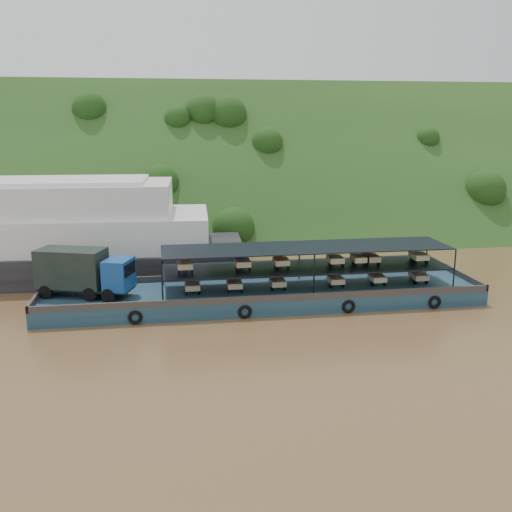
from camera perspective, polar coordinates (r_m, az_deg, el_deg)
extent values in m
plane|color=brown|center=(46.67, 3.01, -4.58)|extent=(160.00, 160.00, 0.00)
cube|color=#1B3C16|center=(81.24, -2.21, 3.19)|extent=(140.00, 39.60, 39.60)
cube|color=#143248|center=(46.12, 0.75, -4.00)|extent=(35.00, 7.00, 1.20)
cube|color=#592D19|center=(49.10, 0.09, -1.88)|extent=(35.00, 0.20, 0.50)
cube|color=#592D19|center=(42.67, 1.52, -4.26)|extent=(35.00, 0.20, 0.50)
cube|color=#592D19|center=(51.62, 20.18, -1.96)|extent=(0.20, 7.00, 0.50)
cube|color=#592D19|center=(46.36, -21.01, -3.73)|extent=(0.20, 7.00, 0.50)
torus|color=black|center=(42.25, -11.99, -6.03)|extent=(1.06, 0.26, 1.06)
torus|color=black|center=(42.52, -1.11, -5.61)|extent=(1.06, 0.26, 1.06)
torus|color=black|center=(44.25, 9.25, -5.01)|extent=(1.06, 0.26, 1.06)
torus|color=black|center=(46.85, 17.44, -4.42)|extent=(1.06, 0.26, 1.06)
cylinder|color=black|center=(46.17, -20.26, -3.38)|extent=(1.11, 0.68, 1.05)
cylinder|color=black|center=(48.01, -18.97, -2.65)|extent=(1.11, 0.68, 1.05)
cylinder|color=black|center=(44.52, -16.26, -3.68)|extent=(1.11, 0.68, 1.05)
cylinder|color=black|center=(46.43, -15.09, -2.91)|extent=(1.11, 0.68, 1.05)
cylinder|color=black|center=(43.91, -14.53, -3.81)|extent=(1.11, 0.68, 1.05)
cylinder|color=black|center=(45.84, -13.42, -3.02)|extent=(1.11, 0.68, 1.05)
cube|color=black|center=(45.79, -16.63, -3.03)|extent=(7.50, 4.46, 0.21)
cube|color=navy|center=(44.35, -13.56, -1.75)|extent=(2.49, 2.96, 2.31)
cube|color=black|center=(43.90, -12.52, -1.28)|extent=(0.73, 2.01, 0.94)
cube|color=black|center=(45.87, -17.93, -1.13)|extent=(5.58, 3.99, 2.94)
cube|color=black|center=(46.20, 5.05, -1.11)|extent=(23.00, 5.00, 0.12)
cube|color=black|center=(45.81, 5.09, 0.88)|extent=(23.00, 5.00, 0.08)
cylinder|color=black|center=(42.48, -9.37, -2.55)|extent=(0.12, 0.12, 3.30)
cylinder|color=black|center=(47.32, -9.35, -0.90)|extent=(0.12, 0.12, 3.30)
cylinder|color=black|center=(43.86, 5.83, -1.93)|extent=(0.12, 0.12, 3.30)
cylinder|color=black|center=(48.55, 4.34, -0.39)|extent=(0.12, 0.12, 3.30)
cylinder|color=black|center=(48.03, 19.22, -1.27)|extent=(0.12, 0.12, 3.30)
cylinder|color=black|center=(52.35, 16.69, 0.09)|extent=(0.12, 0.12, 3.30)
cylinder|color=black|center=(46.31, -6.45, -2.91)|extent=(0.12, 0.52, 0.52)
cylinder|color=black|center=(44.57, -6.99, -3.57)|extent=(0.14, 0.52, 0.52)
cylinder|color=black|center=(44.61, -5.70, -3.52)|extent=(0.14, 0.52, 0.52)
cube|color=#CCB790|center=(44.82, -6.38, -3.00)|extent=(1.15, 1.50, 0.44)
cube|color=red|center=(45.88, -6.45, -2.39)|extent=(0.55, 0.80, 0.80)
cube|color=red|center=(45.55, -6.45, -1.85)|extent=(0.50, 0.10, 0.10)
cylinder|color=black|center=(46.55, -2.38, -2.74)|extent=(0.12, 0.52, 0.52)
cylinder|color=black|center=(44.78, -2.75, -3.40)|extent=(0.14, 0.52, 0.52)
cylinder|color=black|center=(44.89, -1.48, -3.35)|extent=(0.14, 0.52, 0.52)
cube|color=beige|center=(45.07, -2.17, -2.84)|extent=(1.15, 1.50, 0.44)
cube|color=red|center=(46.12, -2.34, -2.23)|extent=(0.55, 0.80, 0.80)
cube|color=red|center=(45.79, -2.32, -1.69)|extent=(0.50, 0.10, 0.10)
cylinder|color=black|center=(47.05, 1.84, -2.56)|extent=(0.12, 0.52, 0.52)
cylinder|color=black|center=(45.26, 1.64, -3.21)|extent=(0.14, 0.52, 0.52)
cylinder|color=black|center=(45.45, 2.88, -3.15)|extent=(0.14, 0.52, 0.52)
cube|color=beige|center=(45.59, 2.18, -2.65)|extent=(1.15, 1.50, 0.44)
cube|color=red|center=(46.62, 1.91, -2.05)|extent=(0.55, 0.80, 0.80)
cube|color=red|center=(46.30, 1.96, -1.52)|extent=(0.50, 0.10, 0.10)
cylinder|color=black|center=(48.15, 7.47, -2.30)|extent=(0.12, 0.52, 0.52)
cylinder|color=black|center=(46.35, 7.49, -2.92)|extent=(0.14, 0.52, 0.52)
cylinder|color=black|center=(46.64, 8.67, -2.86)|extent=(0.14, 0.52, 0.52)
cube|color=beige|center=(46.72, 7.97, -2.37)|extent=(1.15, 1.50, 0.44)
cube|color=#B40C22|center=(47.73, 7.59, -1.79)|extent=(0.55, 0.80, 0.80)
cube|color=#B40C22|center=(47.42, 7.67, -1.27)|extent=(0.50, 0.10, 0.10)
cylinder|color=black|center=(49.24, 11.42, -2.10)|extent=(0.12, 0.52, 0.52)
cylinder|color=black|center=(47.45, 11.60, -2.70)|extent=(0.14, 0.52, 0.52)
cylinder|color=black|center=(47.80, 12.72, -2.64)|extent=(0.14, 0.52, 0.52)
cube|color=beige|center=(47.85, 12.03, -2.16)|extent=(1.15, 1.50, 0.44)
cube|color=red|center=(48.83, 11.57, -1.60)|extent=(0.55, 0.80, 0.80)
cube|color=red|center=(48.53, 11.68, -1.09)|extent=(0.50, 0.10, 0.10)
cylinder|color=black|center=(50.60, 15.29, -1.90)|extent=(0.12, 0.52, 0.52)
cylinder|color=black|center=(48.82, 15.60, -2.47)|extent=(0.14, 0.52, 0.52)
cylinder|color=black|center=(49.23, 16.66, -2.41)|extent=(0.14, 0.52, 0.52)
cube|color=#C5AD8B|center=(49.24, 15.99, -1.95)|extent=(1.15, 1.50, 0.44)
cube|color=#B60C24|center=(50.20, 15.46, -1.41)|extent=(0.55, 0.80, 0.80)
cube|color=#B60C24|center=(49.91, 15.59, -0.91)|extent=(0.50, 0.10, 0.10)
cylinder|color=black|center=(45.84, -7.16, -0.87)|extent=(0.12, 0.52, 0.52)
cylinder|color=black|center=(44.09, -7.73, -1.46)|extent=(0.14, 0.52, 0.52)
cylinder|color=black|center=(44.11, -6.43, -1.41)|extent=(0.14, 0.52, 0.52)
cube|color=#C7BE8C|center=(44.35, -7.11, -0.90)|extent=(1.15, 1.50, 0.44)
cube|color=red|center=(45.42, -7.16, -0.32)|extent=(0.55, 0.80, 0.80)
cube|color=red|center=(45.11, -7.17, 0.23)|extent=(0.50, 0.10, 0.10)
cylinder|color=black|center=(46.18, -1.58, -0.66)|extent=(0.12, 0.52, 0.52)
cylinder|color=black|center=(44.39, -1.92, -1.24)|extent=(0.14, 0.52, 0.52)
cylinder|color=black|center=(44.51, -0.64, -1.19)|extent=(0.14, 0.52, 0.52)
cube|color=beige|center=(44.70, -1.34, -0.68)|extent=(1.15, 1.50, 0.44)
cube|color=navy|center=(45.76, -1.53, -0.12)|extent=(0.55, 0.80, 0.80)
cube|color=navy|center=(45.46, -1.50, 0.44)|extent=(0.50, 0.10, 0.10)
cylinder|color=black|center=(46.65, 2.17, -0.52)|extent=(0.12, 0.52, 0.52)
cylinder|color=black|center=(44.85, 1.99, -1.09)|extent=(0.14, 0.52, 0.52)
cylinder|color=black|center=(45.04, 3.24, -1.04)|extent=(0.14, 0.52, 0.52)
cube|color=#C9B38E|center=(45.19, 2.53, -0.54)|extent=(1.15, 1.50, 0.44)
cube|color=red|center=(46.25, 2.25, 0.02)|extent=(0.55, 0.80, 0.80)
cube|color=red|center=(45.94, 2.30, 0.57)|extent=(0.50, 0.10, 0.10)
cylinder|color=black|center=(47.69, 7.42, -0.31)|extent=(0.12, 0.52, 0.52)
cylinder|color=black|center=(45.87, 7.44, -0.86)|extent=(0.14, 0.52, 0.52)
cylinder|color=black|center=(46.16, 8.63, -0.81)|extent=(0.14, 0.52, 0.52)
cube|color=beige|center=(46.26, 7.93, -0.33)|extent=(1.15, 1.50, 0.44)
cube|color=tan|center=(47.29, 7.54, 0.21)|extent=(0.55, 0.80, 0.80)
cube|color=tan|center=(46.99, 7.62, 0.75)|extent=(0.50, 0.10, 0.10)
cylinder|color=black|center=(48.61, 10.84, -0.18)|extent=(0.12, 0.52, 0.52)
cylinder|color=black|center=(46.80, 10.99, -0.71)|extent=(0.14, 0.52, 0.52)
cylinder|color=black|center=(47.14, 12.14, -0.67)|extent=(0.14, 0.52, 0.52)
cube|color=tan|center=(47.21, 11.44, -0.19)|extent=(1.15, 1.50, 0.44)
cube|color=red|center=(48.22, 10.98, 0.34)|extent=(0.55, 0.80, 0.80)
cube|color=red|center=(47.93, 11.09, 0.87)|extent=(0.50, 0.10, 0.10)
cylinder|color=black|center=(50.13, 15.28, -0.01)|extent=(0.12, 0.52, 0.52)
cylinder|color=black|center=(48.34, 15.60, -0.52)|extent=(0.14, 0.52, 0.52)
cylinder|color=black|center=(48.76, 16.67, -0.47)|extent=(0.14, 0.52, 0.52)
cube|color=beige|center=(48.78, 15.99, -0.01)|extent=(1.15, 1.50, 0.44)
cube|color=#BCB285|center=(49.75, 15.46, 0.50)|extent=(0.55, 0.80, 0.80)
cube|color=#BCB285|center=(49.47, 15.58, 1.01)|extent=(0.50, 0.10, 0.10)
cylinder|color=black|center=(48.28, 9.72, -0.22)|extent=(0.12, 0.52, 0.52)
cylinder|color=black|center=(46.47, 9.83, -0.76)|extent=(0.14, 0.52, 0.52)
cylinder|color=black|center=(46.80, 10.99, -0.71)|extent=(0.14, 0.52, 0.52)
cube|color=beige|center=(46.87, 10.29, -0.23)|extent=(1.15, 1.50, 0.44)
cube|color=tan|center=(47.89, 9.85, 0.30)|extent=(0.55, 0.80, 0.80)
cube|color=tan|center=(47.60, 9.95, 0.83)|extent=(0.50, 0.10, 0.10)
cube|color=black|center=(58.66, -23.96, -0.62)|extent=(45.71, 13.44, 2.71)
cube|color=silver|center=(58.08, -24.23, 2.20)|extent=(38.88, 11.99, 3.17)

